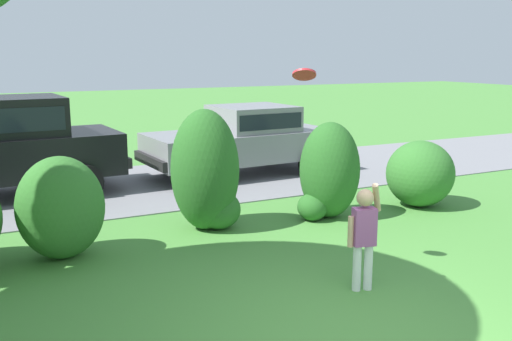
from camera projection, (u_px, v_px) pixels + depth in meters
ground_plane at (359, 340)px, 5.60m from camera, size 80.00×80.00×0.00m
driveway_strip at (144, 186)px, 12.08m from camera, size 28.00×4.40×0.02m
shrub_centre_left at (61, 211)px, 7.75m from camera, size 1.16×1.02×1.39m
shrub_centre at (207, 175)px, 8.99m from camera, size 1.07×1.04×1.89m
shrub_centre_right at (328, 173)px, 9.66m from camera, size 1.11×1.02×1.61m
shrub_far_end at (420, 176)px, 10.44m from camera, size 1.22×1.20×1.19m
parked_sedan at (244, 138)px, 13.11m from camera, size 4.49×2.27×1.56m
child_thrower at (364, 231)px, 6.65m from camera, size 0.47×0.22×1.29m
frisbee at (304, 74)px, 6.72m from camera, size 0.31×0.26×0.21m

